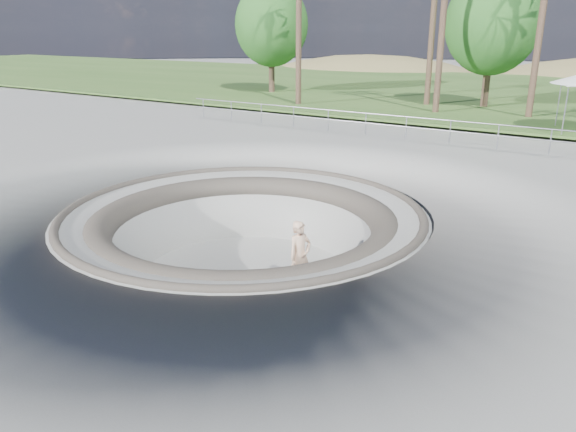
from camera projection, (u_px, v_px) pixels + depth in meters
name	position (u px, v px, depth m)	size (l,w,h in m)	color
ground	(243.00, 211.00, 15.85)	(180.00, 180.00, 0.00)	gray
skate_bowl	(245.00, 271.00, 16.43)	(14.00, 14.00, 4.10)	gray
grass_strip	(515.00, 93.00, 42.75)	(180.00, 36.00, 0.12)	#355723
safety_railing	(406.00, 127.00, 25.15)	(25.00, 0.06, 1.03)	gray
skateboard	(300.00, 290.00, 15.26)	(0.76, 0.23, 0.08)	brown
skater	(300.00, 256.00, 14.94)	(0.71, 0.46, 1.94)	beige
bushy_tree_left	(271.00, 25.00, 41.47)	(5.58, 5.07, 8.04)	brown
bushy_tree_mid	(493.00, 23.00, 33.46)	(5.63, 5.12, 8.12)	brown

